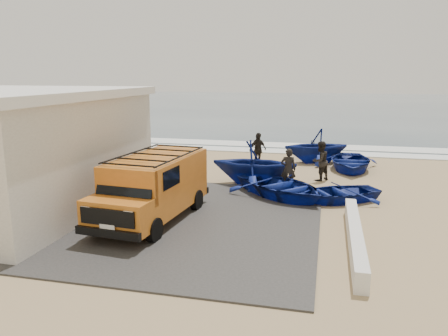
{
  "coord_description": "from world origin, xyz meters",
  "views": [
    {
      "loc": [
        4.08,
        -15.36,
        4.84
      ],
      "look_at": [
        0.18,
        1.01,
        1.2
      ],
      "focal_mm": 35.0,
      "sensor_mm": 36.0,
      "label": 1
    }
  ],
  "objects_px": {
    "fisherman_middle": "(320,161)",
    "boat_far_left": "(316,146)",
    "fisherman_front": "(288,169)",
    "van": "(153,185)",
    "boat_mid_right": "(350,162)",
    "boat_mid_left": "(254,163)",
    "building": "(0,149)",
    "parapet": "(355,236)",
    "fisherman_back": "(258,150)",
    "boat_near_right": "(337,193)",
    "boat_near_left": "(281,186)"
  },
  "relations": [
    {
      "from": "boat_near_left",
      "to": "boat_near_right",
      "type": "distance_m",
      "value": 2.2
    },
    {
      "from": "parapet",
      "to": "boat_mid_right",
      "type": "distance_m",
      "value": 10.47
    },
    {
      "from": "parapet",
      "to": "fisherman_front",
      "type": "xyz_separation_m",
      "value": [
        -2.45,
        5.83,
        0.61
      ]
    },
    {
      "from": "building",
      "to": "van",
      "type": "distance_m",
      "value": 6.1
    },
    {
      "from": "boat_far_left",
      "to": "fisherman_front",
      "type": "distance_m",
      "value": 6.29
    },
    {
      "from": "building",
      "to": "boat_far_left",
      "type": "bearing_deg",
      "value": 45.04
    },
    {
      "from": "fisherman_back",
      "to": "boat_mid_right",
      "type": "bearing_deg",
      "value": -41.97
    },
    {
      "from": "boat_near_left",
      "to": "fisherman_middle",
      "type": "distance_m",
      "value": 3.58
    },
    {
      "from": "boat_mid_right",
      "to": "fisherman_back",
      "type": "height_order",
      "value": "fisherman_back"
    },
    {
      "from": "building",
      "to": "fisherman_back",
      "type": "bearing_deg",
      "value": 48.55
    },
    {
      "from": "boat_near_right",
      "to": "boat_near_left",
      "type": "bearing_deg",
      "value": -121.65
    },
    {
      "from": "fisherman_middle",
      "to": "boat_far_left",
      "type": "bearing_deg",
      "value": -133.76
    },
    {
      "from": "fisherman_middle",
      "to": "fisherman_back",
      "type": "height_order",
      "value": "fisherman_middle"
    },
    {
      "from": "fisherman_front",
      "to": "fisherman_middle",
      "type": "bearing_deg",
      "value": -126.39
    },
    {
      "from": "van",
      "to": "fisherman_back",
      "type": "relative_size",
      "value": 2.95
    },
    {
      "from": "parapet",
      "to": "boat_mid_left",
      "type": "bearing_deg",
      "value": 122.0
    },
    {
      "from": "van",
      "to": "fisherman_middle",
      "type": "xyz_separation_m",
      "value": [
        5.31,
        7.0,
        -0.29
      ]
    },
    {
      "from": "building",
      "to": "van",
      "type": "height_order",
      "value": "building"
    },
    {
      "from": "parapet",
      "to": "boat_far_left",
      "type": "relative_size",
      "value": 1.67
    },
    {
      "from": "boat_far_left",
      "to": "fisherman_middle",
      "type": "xyz_separation_m",
      "value": [
        0.31,
        -4.24,
        -0.03
      ]
    },
    {
      "from": "boat_near_left",
      "to": "fisherman_middle",
      "type": "xyz_separation_m",
      "value": [
        1.46,
        3.23,
        0.47
      ]
    },
    {
      "from": "boat_near_right",
      "to": "fisherman_middle",
      "type": "height_order",
      "value": "fisherman_middle"
    },
    {
      "from": "boat_near_left",
      "to": "boat_far_left",
      "type": "distance_m",
      "value": 7.58
    },
    {
      "from": "van",
      "to": "fisherman_front",
      "type": "relative_size",
      "value": 3.02
    },
    {
      "from": "boat_mid_right",
      "to": "boat_near_left",
      "type": "bearing_deg",
      "value": -117.02
    },
    {
      "from": "building",
      "to": "fisherman_front",
      "type": "distance_m",
      "value": 11.22
    },
    {
      "from": "boat_near_left",
      "to": "fisherman_back",
      "type": "relative_size",
      "value": 2.36
    },
    {
      "from": "fisherman_front",
      "to": "fisherman_middle",
      "type": "height_order",
      "value": "fisherman_middle"
    },
    {
      "from": "boat_near_right",
      "to": "fisherman_middle",
      "type": "distance_m",
      "value": 3.45
    },
    {
      "from": "fisherman_front",
      "to": "boat_near_right",
      "type": "bearing_deg",
      "value": 142.78
    },
    {
      "from": "boat_mid_left",
      "to": "boat_far_left",
      "type": "relative_size",
      "value": 1.04
    },
    {
      "from": "boat_mid_left",
      "to": "fisherman_middle",
      "type": "height_order",
      "value": "boat_mid_left"
    },
    {
      "from": "van",
      "to": "boat_mid_right",
      "type": "relative_size",
      "value": 1.29
    },
    {
      "from": "van",
      "to": "fisherman_front",
      "type": "height_order",
      "value": "van"
    },
    {
      "from": "van",
      "to": "boat_mid_right",
      "type": "height_order",
      "value": "van"
    },
    {
      "from": "boat_mid_left",
      "to": "boat_far_left",
      "type": "distance_m",
      "value": 6.17
    },
    {
      "from": "boat_far_left",
      "to": "fisherman_back",
      "type": "relative_size",
      "value": 1.97
    },
    {
      "from": "boat_near_right",
      "to": "boat_mid_right",
      "type": "height_order",
      "value": "boat_mid_right"
    },
    {
      "from": "boat_far_left",
      "to": "fisherman_front",
      "type": "xyz_separation_m",
      "value": [
        -0.98,
        -6.21,
        -0.06
      ]
    },
    {
      "from": "boat_mid_right",
      "to": "fisherman_middle",
      "type": "relative_size",
      "value": 2.28
    },
    {
      "from": "building",
      "to": "boat_mid_left",
      "type": "height_order",
      "value": "building"
    },
    {
      "from": "boat_near_left",
      "to": "fisherman_front",
      "type": "bearing_deg",
      "value": 33.94
    },
    {
      "from": "parapet",
      "to": "boat_near_right",
      "type": "relative_size",
      "value": 1.79
    },
    {
      "from": "boat_mid_right",
      "to": "boat_far_left",
      "type": "height_order",
      "value": "boat_far_left"
    },
    {
      "from": "boat_near_left",
      "to": "boat_near_right",
      "type": "xyz_separation_m",
      "value": [
        2.19,
        -0.09,
        -0.1
      ]
    },
    {
      "from": "building",
      "to": "boat_mid_left",
      "type": "bearing_deg",
      "value": 32.49
    },
    {
      "from": "fisherman_back",
      "to": "boat_mid_left",
      "type": "bearing_deg",
      "value": -129.43
    },
    {
      "from": "boat_near_right",
      "to": "boat_mid_left",
      "type": "relative_size",
      "value": 0.9
    },
    {
      "from": "fisherman_middle",
      "to": "building",
      "type": "bearing_deg",
      "value": -16.92
    },
    {
      "from": "boat_mid_right",
      "to": "fisherman_back",
      "type": "bearing_deg",
      "value": -176.58
    }
  ]
}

